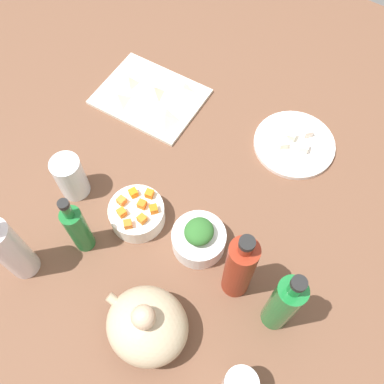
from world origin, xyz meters
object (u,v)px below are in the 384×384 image
object	(u,v)px
teapot	(147,325)
bottle_1	(283,304)
bottle_3	(9,249)
bowl_carrots	(137,214)
bottle_2	(239,268)
drinking_glass_1	(71,177)
bowl_greens	(199,240)
bottle_0	(78,228)
plate_tofu	(294,144)
cutting_board	(150,97)

from	to	relation	value
teapot	bottle_1	xyz separation A→B (cm)	(-20.48, -17.27, 4.89)
teapot	bottle_3	distance (cm)	32.63
bowl_carrots	bottle_3	xyz separation A→B (cm)	(14.16, 23.67, 7.82)
bottle_2	drinking_glass_1	world-z (taller)	bottle_2
bowl_greens	bottle_0	size ratio (longest dim) A/B	0.60
teapot	bowl_greens	bearing A→B (deg)	-84.46
bottle_1	plate_tofu	bearing A→B (deg)	-68.27
plate_tofu	drinking_glass_1	size ratio (longest dim) A/B	1.77
drinking_glass_1	bowl_greens	bearing A→B (deg)	-172.07
drinking_glass_1	plate_tofu	bearing A→B (deg)	-132.96
bottle_2	bowl_greens	bearing A→B (deg)	-16.48
bowl_greens	bottle_0	distance (cm)	27.09
bowl_greens	bottle_0	xyz separation A→B (cm)	(22.29, 14.37, 5.54)
bottle_0	bottle_3	xyz separation A→B (cm)	(7.65, 11.85, 2.10)
bottle_0	bottle_3	bearing A→B (deg)	57.14
teapot	bottle_1	world-z (taller)	bottle_1
bottle_0	drinking_glass_1	xyz separation A→B (cm)	(11.33, -9.69, -2.28)
cutting_board	bottle_1	bearing A→B (deg)	149.45
bottle_0	cutting_board	bearing A→B (deg)	-72.88
bowl_greens	bottle_3	distance (cm)	40.53
bottle_0	bottle_3	world-z (taller)	bottle_3
bottle_2	bottle_3	world-z (taller)	bottle_2
bottle_3	drinking_glass_1	distance (cm)	22.29
cutting_board	bowl_greens	xyz separation A→B (cm)	(-35.81, 29.53, 2.31)
cutting_board	bottle_2	distance (cm)	59.06
plate_tofu	bowl_carrots	xyz separation A→B (cm)	(21.48, 40.09, 2.03)
teapot	drinking_glass_1	size ratio (longest dim) A/B	1.51
bottle_1	drinking_glass_1	distance (cm)	56.48
teapot	drinking_glass_1	distance (cm)	39.85
drinking_glass_1	bowl_carrots	bearing A→B (deg)	-173.18
plate_tofu	bowl_carrots	bearing A→B (deg)	61.82
bowl_carrots	bottle_3	distance (cm)	28.67
bowl_greens	bottle_1	bearing A→B (deg)	167.62
teapot	bottle_3	xyz separation A→B (cm)	(32.10, 3.98, 4.32)
bottle_0	teapot	bearing A→B (deg)	162.14
cutting_board	plate_tofu	size ratio (longest dim) A/B	1.33
bottle_1	drinking_glass_1	world-z (taller)	bottle_1
bottle_1	drinking_glass_1	bearing A→B (deg)	-0.29
bowl_carrots	bottle_3	world-z (taller)	bottle_3
plate_tofu	drinking_glass_1	world-z (taller)	drinking_glass_1
bowl_carrots	bottle_0	bearing A→B (deg)	61.18
cutting_board	bottle_3	distance (cm)	56.93
teapot	bottle_2	world-z (taller)	bottle_2
teapot	bottle_0	size ratio (longest dim) A/B	0.89
bottle_3	drinking_glass_1	world-z (taller)	bottle_3
bowl_greens	drinking_glass_1	distance (cm)	34.10
bottle_2	drinking_glass_1	distance (cm)	45.87
cutting_board	bottle_1	distance (cm)	68.68
bowl_greens	bottle_1	size ratio (longest dim) A/B	0.49
bowl_greens	drinking_glass_1	bearing A→B (deg)	7.93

